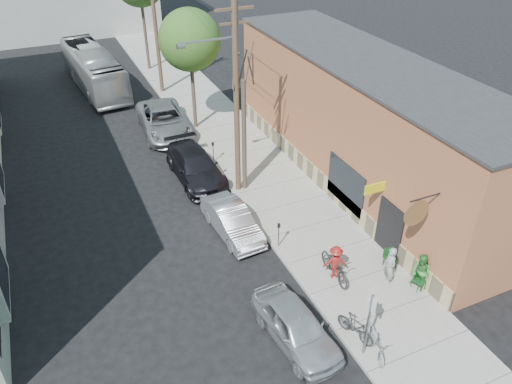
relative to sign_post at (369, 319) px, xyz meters
name	(u,v)px	position (x,y,z in m)	size (l,w,h in m)	color
ground	(243,280)	(-2.35, 5.26, -1.83)	(120.00, 120.00, 0.00)	black
sidewalk	(237,146)	(1.90, 16.26, -1.76)	(4.50, 58.00, 0.15)	gray
cafe_building	(364,123)	(6.64, 10.25, 1.47)	(6.60, 20.20, 6.61)	#975738
sign_post	(369,319)	(0.00, 0.00, 0.00)	(0.07, 0.45, 2.80)	slate
parking_meter_near	(279,231)	(-0.10, 6.50, -0.85)	(0.14, 0.14, 1.24)	slate
parking_meter_far	(213,149)	(-0.10, 14.92, -0.85)	(0.14, 0.14, 1.24)	slate
utility_pole_near	(235,95)	(0.04, 11.67, 3.58)	(3.57, 0.28, 10.00)	#503A28
utility_pole_far	(155,21)	(0.10, 26.79, 3.51)	(1.80, 0.28, 10.00)	#503A28
tree_bare	(244,137)	(0.45, 11.62, 1.30)	(0.24, 0.24, 5.97)	#44392C
tree_leafy_mid	(190,40)	(0.45, 19.83, 3.97)	(3.74, 3.74, 7.54)	#44392C
patio_chair_a	(390,259)	(3.59, 3.31, -1.24)	(0.50, 0.50, 0.88)	#113E18
patio_chair_b	(419,280)	(3.84, 1.77, -1.24)	(0.50, 0.50, 0.88)	#113E18
patron_grey	(389,267)	(2.89, 2.54, -0.79)	(0.65, 0.43, 1.78)	gray
patron_green	(421,273)	(3.85, 1.78, -0.84)	(0.82, 0.64, 1.69)	#327830
cyclist	(335,262)	(1.13, 3.78, -0.92)	(0.99, 0.57, 1.53)	maroon
cyclist_bike	(335,266)	(1.13, 3.78, -1.12)	(0.75, 2.16, 1.13)	black
parked_bike_a	(355,327)	(0.10, 0.73, -1.19)	(0.46, 1.64, 0.98)	black
parked_bike_b	(377,343)	(0.43, -0.17, -1.23)	(0.60, 1.73, 0.91)	gray
car_0	(296,326)	(-1.85, 1.60, -1.11)	(1.71, 4.24, 1.45)	#AEB3B6
car_1	(232,221)	(-1.55, 8.42, -1.14)	(1.48, 4.23, 1.39)	#B2B4BA
car_2	(196,167)	(-1.55, 13.75, -1.05)	(2.20, 5.42, 1.57)	black
car_3	(164,121)	(-1.56, 20.04, -0.98)	(2.84, 6.17, 1.71)	#919498
bus	(93,69)	(-4.34, 29.82, -0.31)	(2.55, 10.92, 3.04)	silver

